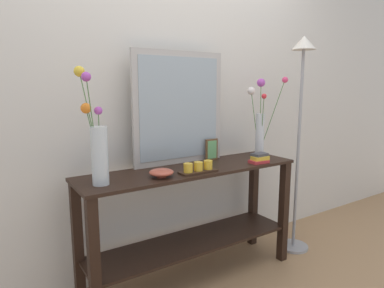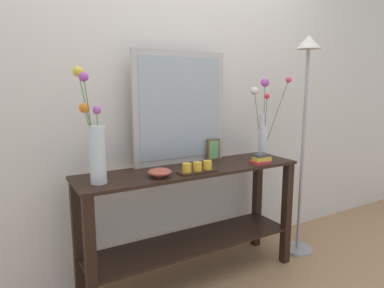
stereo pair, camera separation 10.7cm
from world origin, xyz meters
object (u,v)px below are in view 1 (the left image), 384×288
Objects in this scene: mirror_leaning at (179,108)px; console_table at (192,209)px; floor_lamp at (300,109)px; book_stack at (259,158)px; vase_right at (260,121)px; candle_tray at (198,168)px; decorative_bowl at (161,172)px; tall_vase_left at (97,144)px; picture_frame_small at (212,149)px.

console_table is at bearing -92.64° from mirror_leaning.
book_stack is at bearing -173.78° from floor_lamp.
mirror_leaning is 0.65m from book_stack.
vase_right is 0.35m from book_stack.
console_table is 2.52× the size of vase_right.
candle_tray is 0.50m from book_stack.
book_stack is (0.50, -0.01, 0.00)m from candle_tray.
vase_right reaches higher than decorative_bowl.
vase_right is 4.12× the size of decorative_bowl.
book_stack is 0.57m from floor_lamp.
floor_lamp is (0.29, -0.13, 0.08)m from vase_right.
tall_vase_left is 4.11× the size of picture_frame_small.
mirror_leaning reaches higher than book_stack.
mirror_leaning reaches higher than vase_right.
console_table is 0.89× the size of floor_lamp.
decorative_bowl is at bearing 176.72° from book_stack.
vase_right reaches higher than candle_tray.
vase_right is (0.64, -0.12, -0.11)m from mirror_leaning.
decorative_bowl is at bearing 173.25° from candle_tray.
candle_tray is 1.59× the size of picture_frame_small.
book_stack is (0.47, -0.13, 0.31)m from console_table.
floor_lamp is at bearing -1.65° from tall_vase_left.
book_stack reaches higher than decorative_bowl.
mirror_leaning is at bearing 87.36° from console_table.
console_table is at bearing 174.96° from floor_lamp.
floor_lamp is at bearing -15.14° from mirror_leaning.
tall_vase_left is 0.90m from picture_frame_small.
picture_frame_small is (0.28, 0.25, 0.05)m from candle_tray.
floor_lamp is (0.68, -0.21, 0.28)m from picture_frame_small.
console_table is 9.77× the size of picture_frame_small.
console_table is 0.33m from candle_tray.
picture_frame_small is at bearing -9.77° from mirror_leaning.
candle_tray is (0.59, -0.08, -0.19)m from tall_vase_left.
mirror_leaning reaches higher than candle_tray.
mirror_leaning reaches higher than tall_vase_left.
console_table is 0.58m from book_stack.
console_table is 2.38× the size of tall_vase_left.
book_stack is at bearing -49.76° from picture_frame_small.
picture_frame_small reaches higher than decorative_bowl.
decorative_bowl is 0.75m from book_stack.
candle_tray is (-0.68, -0.17, -0.24)m from vase_right.
console_table is at bearing 18.39° from decorative_bowl.
tall_vase_left is at bearing 178.35° from floor_lamp.
mirror_leaning is at bearing 170.23° from picture_frame_small.
vase_right is 2.43× the size of candle_tray.
candle_tray is at bearing -97.79° from mirror_leaning.
tall_vase_left is at bearing -161.94° from mirror_leaning.
mirror_leaning reaches higher than console_table.
picture_frame_small is at bearing 22.51° from decorative_bowl.
console_table is at bearing -175.71° from vase_right.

